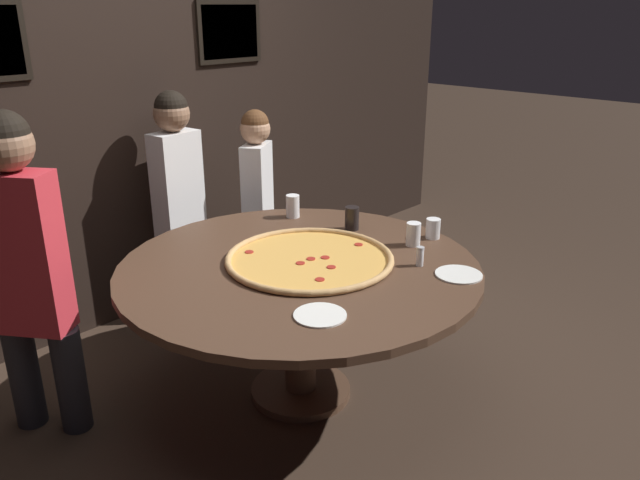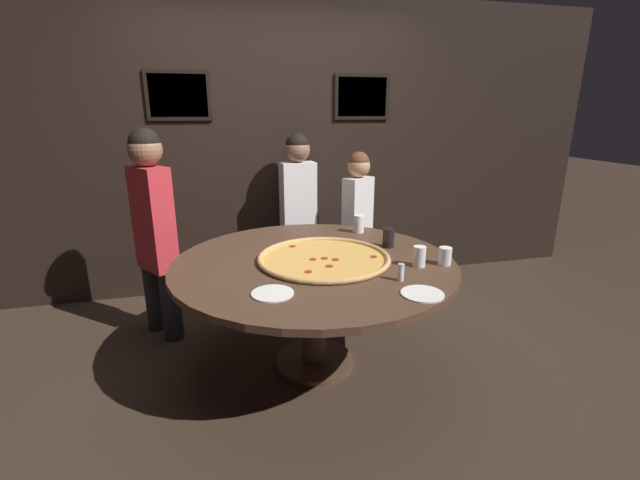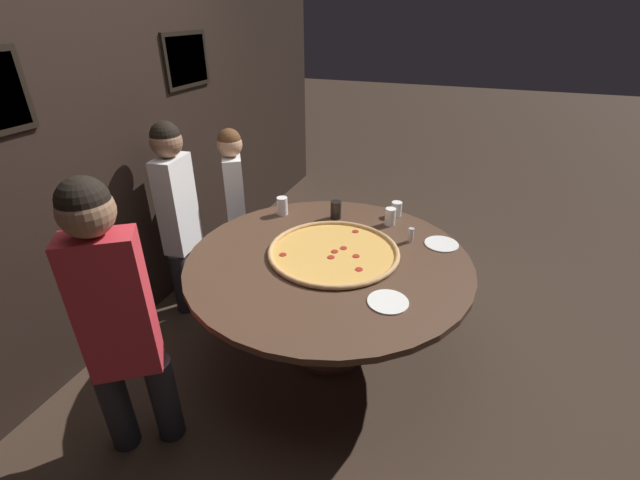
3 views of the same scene
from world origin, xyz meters
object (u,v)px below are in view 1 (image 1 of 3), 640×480
object	(u,v)px
condiment_shaker	(420,256)
drink_cup_far_right	(433,228)
drink_cup_near_right	(352,218)
white_plate_far_back	(320,315)
drink_cup_centre_back	(293,206)
giant_pizza	(310,259)
diner_side_right	(178,193)
diner_far_right	(258,195)
white_plate_left_side	(459,274)
dining_table	(299,285)
diner_far_left	(26,260)
drink_cup_front_edge	(413,234)

from	to	relation	value
condiment_shaker	drink_cup_far_right	bearing A→B (deg)	24.84
drink_cup_near_right	white_plate_far_back	distance (m)	1.06
drink_cup_centre_back	giant_pizza	bearing A→B (deg)	-127.54
diner_side_right	diner_far_right	bearing A→B (deg)	153.73
drink_cup_centre_back	condiment_shaker	bearing A→B (deg)	-95.57
white_plate_left_side	giant_pizza	bearing A→B (deg)	119.51
dining_table	white_plate_left_side	world-z (taller)	white_plate_left_side
drink_cup_centre_back	diner_side_right	xyz separation A→B (m)	(-0.33, 0.68, 0.02)
drink_cup_centre_back	dining_table	bearing A→B (deg)	-131.99
diner_far_right	diner_far_left	bearing A→B (deg)	-20.08
giant_pizza	diner_far_right	world-z (taller)	diner_far_right
giant_pizza	drink_cup_front_edge	distance (m)	0.58
drink_cup_front_edge	drink_cup_far_right	bearing A→B (deg)	-4.46
dining_table	diner_side_right	bearing A→B (deg)	83.12
white_plate_far_back	diner_far_right	world-z (taller)	diner_far_right
dining_table	drink_cup_far_right	bearing A→B (deg)	-19.77
condiment_shaker	diner_far_right	distance (m)	1.50
diner_far_right	drink_cup_far_right	bearing A→B (deg)	62.71
drink_cup_front_edge	drink_cup_centre_back	xyz separation A→B (m)	(-0.11, 0.79, 0.01)
drink_cup_centre_back	diner_far_right	world-z (taller)	diner_far_right
dining_table	drink_cup_centre_back	xyz separation A→B (m)	(0.48, 0.53, 0.18)
diner_side_right	condiment_shaker	bearing A→B (deg)	91.32
giant_pizza	condiment_shaker	size ratio (longest dim) A/B	8.56
drink_cup_far_right	white_plate_far_back	bearing A→B (deg)	-170.75
dining_table	giant_pizza	bearing A→B (deg)	-11.56
drink_cup_near_right	white_plate_far_back	bearing A→B (deg)	-146.48
white_plate_left_side	diner_side_right	bearing A→B (deg)	98.25
giant_pizza	drink_cup_front_edge	xyz separation A→B (m)	(0.52, -0.24, 0.05)
condiment_shaker	diner_far_right	bearing A→B (deg)	79.99
drink_cup_far_right	diner_side_right	distance (m)	1.60
dining_table	drink_cup_centre_back	size ratio (longest dim) A/B	13.11
drink_cup_near_right	white_plate_far_back	xyz separation A→B (m)	(-0.88, -0.58, -0.06)
white_plate_far_back	white_plate_left_side	world-z (taller)	same
condiment_shaker	drink_cup_front_edge	bearing A→B (deg)	42.09
drink_cup_near_right	drink_cup_front_edge	xyz separation A→B (m)	(0.03, -0.39, -0.00)
drink_cup_front_edge	white_plate_far_back	xyz separation A→B (m)	(-0.91, -0.19, -0.06)
dining_table	diner_far_right	world-z (taller)	diner_far_right
giant_pizza	drink_cup_near_right	distance (m)	0.52
giant_pizza	drink_cup_front_edge	size ratio (longest dim) A/B	6.70
condiment_shaker	dining_table	bearing A→B (deg)	131.23
drink_cup_near_right	white_plate_far_back	size ratio (longest dim) A/B	0.60
dining_table	condiment_shaker	distance (m)	0.60
white_plate_far_back	condiment_shaker	world-z (taller)	condiment_shaker
drink_cup_far_right	giant_pizza	bearing A→B (deg)	159.54
white_plate_far_back	drink_cup_centre_back	bearing A→B (deg)	50.57
diner_far_right	diner_side_right	size ratio (longest dim) A/B	0.90
drink_cup_far_right	drink_cup_near_right	bearing A→B (deg)	115.56
drink_cup_centre_back	white_plate_far_back	size ratio (longest dim) A/B	0.62
drink_cup_front_edge	diner_far_right	size ratio (longest dim) A/B	0.10
diner_side_right	dining_table	bearing A→B (deg)	76.23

